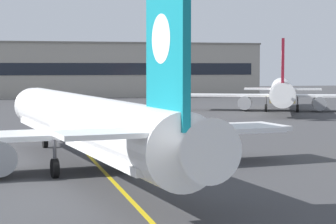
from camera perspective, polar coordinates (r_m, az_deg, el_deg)
The scene contains 6 objects.
ground_plane at distance 34.06m, azimuth -2.24°, elevation -8.65°, with size 400.00×400.00×0.00m, color #3D3D3F.
taxiway_centreline at distance 63.35m, azimuth -7.75°, elevation -2.81°, with size 0.30×180.00×0.01m, color yellow.
airliner_foreground at distance 46.85m, azimuth -7.15°, elevation -1.05°, with size 32.36×41.46×11.65m.
airliner_background at distance 110.65m, azimuth 9.81°, elevation 1.76°, with size 30.46×38.26×11.35m.
safety_cone_by_nose_gear at distance 63.02m, azimuth -8.43°, elevation -2.62°, with size 0.44×0.44×0.55m.
terminal_building at distance 159.54m, azimuth -12.43°, elevation 3.58°, with size 114.99×12.40×13.19m.
Camera 1 is at (-6.72, -32.55, 7.44)m, focal length 70.55 mm.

